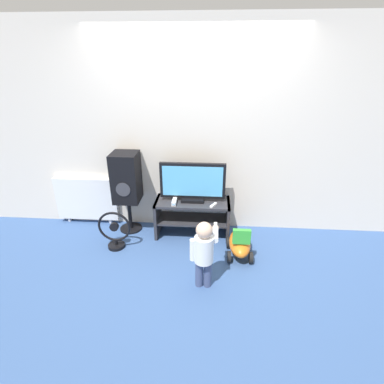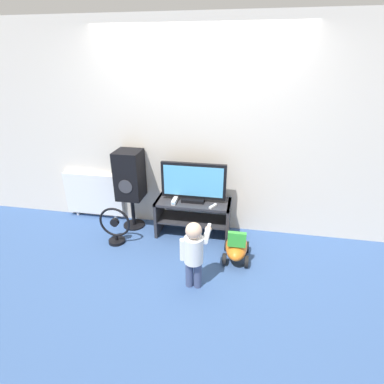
% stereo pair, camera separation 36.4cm
% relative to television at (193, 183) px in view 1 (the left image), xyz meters
% --- Properties ---
extents(ground_plane, '(16.00, 16.00, 0.00)m').
position_rel_television_xyz_m(ground_plane, '(0.00, -0.22, -0.73)').
color(ground_plane, '#38568C').
extents(wall_back, '(10.00, 0.06, 2.60)m').
position_rel_television_xyz_m(wall_back, '(0.00, 0.26, 0.57)').
color(wall_back, silver).
rests_on(wall_back, ground_plane).
extents(tv_stand, '(0.95, 0.40, 0.49)m').
position_rel_television_xyz_m(tv_stand, '(0.00, -0.02, -0.41)').
color(tv_stand, '#2D2D33').
rests_on(tv_stand, ground_plane).
extents(television, '(0.81, 0.20, 0.50)m').
position_rel_television_xyz_m(television, '(0.00, 0.00, 0.00)').
color(television, black).
rests_on(television, tv_stand).
extents(game_console, '(0.05, 0.20, 0.05)m').
position_rel_television_xyz_m(game_console, '(-0.22, -0.09, -0.22)').
color(game_console, white).
rests_on(game_console, tv_stand).
extents(remote_primary, '(0.09, 0.13, 0.03)m').
position_rel_television_xyz_m(remote_primary, '(0.27, -0.14, -0.23)').
color(remote_primary, white).
rests_on(remote_primary, tv_stand).
extents(child, '(0.28, 0.43, 0.74)m').
position_rel_television_xyz_m(child, '(0.19, -0.98, -0.29)').
color(child, '#3F4C72').
rests_on(child, ground_plane).
extents(speaker_tower, '(0.33, 0.34, 1.08)m').
position_rel_television_xyz_m(speaker_tower, '(-0.85, 0.04, 0.00)').
color(speaker_tower, black).
rests_on(speaker_tower, ground_plane).
extents(floor_fan, '(0.40, 0.20, 0.49)m').
position_rel_television_xyz_m(floor_fan, '(-0.92, -0.39, -0.51)').
color(floor_fan, black).
rests_on(floor_fan, ground_plane).
extents(ride_on_toy, '(0.29, 0.52, 0.43)m').
position_rel_television_xyz_m(ride_on_toy, '(0.59, -0.44, -0.57)').
color(ride_on_toy, orange).
rests_on(ride_on_toy, ground_plane).
extents(radiator, '(0.85, 0.08, 0.67)m').
position_rel_television_xyz_m(radiator, '(-1.48, 0.19, -0.37)').
color(radiator, white).
rests_on(radiator, ground_plane).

